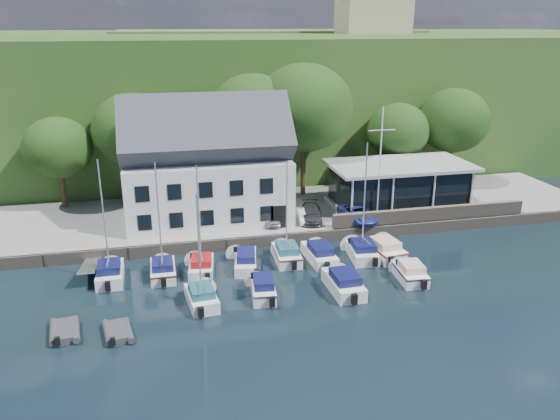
{
  "coord_description": "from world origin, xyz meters",
  "views": [
    {
      "loc": [
        -10.99,
        -29.92,
        17.61
      ],
      "look_at": [
        -2.15,
        9.0,
        3.85
      ],
      "focal_mm": 35.0,
      "sensor_mm": 36.0,
      "label": 1
    }
  ],
  "objects_px": {
    "car_white": "(305,215)",
    "boat_r1_1": "(159,223)",
    "boat_r1_3": "(246,259)",
    "dinghy_0": "(65,330)",
    "boat_r1_0": "(104,222)",
    "boat_r2_2": "(263,286)",
    "car_silver": "(271,217)",
    "boat_r1_7": "(384,247)",
    "boat_r2_4": "(410,271)",
    "boat_r1_5": "(319,252)",
    "harbor_building": "(207,170)",
    "car_blue": "(358,213)",
    "boat_r1_6": "(364,205)",
    "dinghy_1": "(118,331)",
    "boat_r2_3": "(344,281)",
    "boat_r2_1": "(199,246)",
    "boat_r1_2": "(199,219)",
    "boat_r1_4": "(287,207)",
    "car_dgrey": "(311,213)",
    "club_pavilion": "(399,184)",
    "flagpole": "(380,165)"
  },
  "relations": [
    {
      "from": "club_pavilion",
      "to": "car_silver",
      "type": "height_order",
      "value": "club_pavilion"
    },
    {
      "from": "boat_r1_3",
      "to": "dinghy_0",
      "type": "relative_size",
      "value": 2.11
    },
    {
      "from": "car_silver",
      "to": "boat_r1_7",
      "type": "relative_size",
      "value": 0.58
    },
    {
      "from": "boat_r1_7",
      "to": "boat_r1_5",
      "type": "bearing_deg",
      "value": 168.56
    },
    {
      "from": "car_silver",
      "to": "car_white",
      "type": "relative_size",
      "value": 1.01
    },
    {
      "from": "dinghy_0",
      "to": "boat_r1_7",
      "type": "bearing_deg",
      "value": 7.78
    },
    {
      "from": "boat_r2_1",
      "to": "boat_r1_2",
      "type": "bearing_deg",
      "value": 78.97
    },
    {
      "from": "car_white",
      "to": "boat_r1_7",
      "type": "height_order",
      "value": "car_white"
    },
    {
      "from": "harbor_building",
      "to": "car_blue",
      "type": "xyz_separation_m",
      "value": [
        12.72,
        -3.77,
        -3.65
      ]
    },
    {
      "from": "boat_r1_3",
      "to": "boat_r1_5",
      "type": "height_order",
      "value": "boat_r1_5"
    },
    {
      "from": "boat_r1_1",
      "to": "boat_r1_3",
      "type": "bearing_deg",
      "value": 3.05
    },
    {
      "from": "boat_r1_6",
      "to": "boat_r2_2",
      "type": "xyz_separation_m",
      "value": [
        -8.82,
        -4.46,
        -3.66
      ]
    },
    {
      "from": "boat_r1_3",
      "to": "boat_r1_4",
      "type": "bearing_deg",
      "value": 16.74
    },
    {
      "from": "harbor_building",
      "to": "car_dgrey",
      "type": "relative_size",
      "value": 3.24
    },
    {
      "from": "car_dgrey",
      "to": "boat_r1_5",
      "type": "height_order",
      "value": "car_dgrey"
    },
    {
      "from": "harbor_building",
      "to": "boat_r1_1",
      "type": "xyz_separation_m",
      "value": [
        -4.31,
        -9.3,
        -1.19
      ]
    },
    {
      "from": "boat_r1_2",
      "to": "boat_r1_6",
      "type": "bearing_deg",
      "value": 8.03
    },
    {
      "from": "car_blue",
      "to": "dinghy_1",
      "type": "distance_m",
      "value": 23.79
    },
    {
      "from": "boat_r1_6",
      "to": "boat_r2_3",
      "type": "relative_size",
      "value": 1.44
    },
    {
      "from": "club_pavilion",
      "to": "car_dgrey",
      "type": "distance_m",
      "value": 9.58
    },
    {
      "from": "boat_r2_2",
      "to": "dinghy_1",
      "type": "bearing_deg",
      "value": -155.75
    },
    {
      "from": "boat_r1_1",
      "to": "boat_r1_5",
      "type": "height_order",
      "value": "boat_r1_1"
    },
    {
      "from": "car_white",
      "to": "boat_r1_4",
      "type": "distance_m",
      "value": 7.09
    },
    {
      "from": "car_blue",
      "to": "boat_r1_1",
      "type": "height_order",
      "value": "boat_r1_1"
    },
    {
      "from": "boat_r1_2",
      "to": "car_blue",
      "type": "bearing_deg",
      "value": 29.18
    },
    {
      "from": "boat_r1_1",
      "to": "boat_r1_5",
      "type": "distance_m",
      "value": 12.43
    },
    {
      "from": "boat_r1_6",
      "to": "dinghy_0",
      "type": "height_order",
      "value": "boat_r1_6"
    },
    {
      "from": "boat_r1_0",
      "to": "boat_r2_2",
      "type": "relative_size",
      "value": 1.67
    },
    {
      "from": "boat_r2_1",
      "to": "boat_r2_2",
      "type": "xyz_separation_m",
      "value": [
        4.17,
        0.35,
        -3.44
      ]
    },
    {
      "from": "boat_r1_6",
      "to": "dinghy_1",
      "type": "xyz_separation_m",
      "value": [
        -18.18,
        -7.52,
        -4.05
      ]
    },
    {
      "from": "boat_r2_2",
      "to": "boat_r2_3",
      "type": "relative_size",
      "value": 0.88
    },
    {
      "from": "boat_r1_7",
      "to": "boat_r1_4",
      "type": "bearing_deg",
      "value": 166.11
    },
    {
      "from": "harbor_building",
      "to": "dinghy_1",
      "type": "xyz_separation_m",
      "value": [
        -7.12,
        -16.81,
        -5.03
      ]
    },
    {
      "from": "car_blue",
      "to": "club_pavilion",
      "type": "bearing_deg",
      "value": 24.28
    },
    {
      "from": "club_pavilion",
      "to": "boat_r1_0",
      "type": "xyz_separation_m",
      "value": [
        -26.04,
        -8.6,
        1.41
      ]
    },
    {
      "from": "car_silver",
      "to": "boat_r1_7",
      "type": "height_order",
      "value": "car_silver"
    },
    {
      "from": "boat_r1_0",
      "to": "boat_r2_2",
      "type": "height_order",
      "value": "boat_r1_0"
    },
    {
      "from": "boat_r1_6",
      "to": "boat_r1_7",
      "type": "relative_size",
      "value": 1.51
    },
    {
      "from": "harbor_building",
      "to": "boat_r1_0",
      "type": "xyz_separation_m",
      "value": [
        -8.04,
        -9.1,
        -0.89
      ]
    },
    {
      "from": "boat_r1_6",
      "to": "boat_r2_4",
      "type": "relative_size",
      "value": 1.74
    },
    {
      "from": "boat_r2_4",
      "to": "car_white",
      "type": "bearing_deg",
      "value": 118.97
    },
    {
      "from": "boat_r1_1",
      "to": "boat_r1_5",
      "type": "relative_size",
      "value": 1.35
    },
    {
      "from": "boat_r1_1",
      "to": "dinghy_1",
      "type": "distance_m",
      "value": 8.89
    },
    {
      "from": "car_white",
      "to": "boat_r2_2",
      "type": "relative_size",
      "value": 0.62
    },
    {
      "from": "car_blue",
      "to": "boat_r2_1",
      "type": "height_order",
      "value": "boat_r2_1"
    },
    {
      "from": "harbor_building",
      "to": "boat_r1_3",
      "type": "bearing_deg",
      "value": -78.4
    },
    {
      "from": "boat_r1_4",
      "to": "boat_r1_6",
      "type": "distance_m",
      "value": 5.97
    },
    {
      "from": "car_blue",
      "to": "dinghy_1",
      "type": "bearing_deg",
      "value": -154.15
    },
    {
      "from": "car_white",
      "to": "boat_r1_1",
      "type": "xyz_separation_m",
      "value": [
        -12.43,
        -6.45,
        2.61
      ]
    },
    {
      "from": "flagpole",
      "to": "boat_r1_7",
      "type": "height_order",
      "value": "flagpole"
    }
  ]
}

